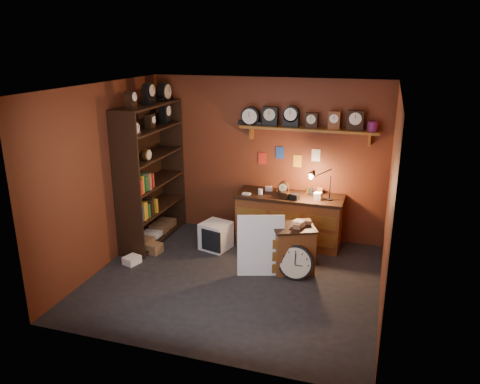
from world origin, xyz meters
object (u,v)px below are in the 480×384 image
at_px(shelving_unit, 149,168).
at_px(big_round_clock, 296,263).
at_px(workbench, 289,217).
at_px(low_cabinet, 293,246).

distance_m(shelving_unit, big_round_clock, 2.88).
relative_size(workbench, big_round_clock, 3.44).
bearing_deg(workbench, shelving_unit, -167.70).
relative_size(workbench, low_cabinet, 2.25).
relative_size(shelving_unit, big_round_clock, 5.06).
relative_size(shelving_unit, workbench, 1.47).
bearing_deg(low_cabinet, big_round_clock, -94.98).
bearing_deg(workbench, big_round_clock, -73.68).
bearing_deg(shelving_unit, low_cabinet, -9.64).
bearing_deg(workbench, low_cabinet, -74.65).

